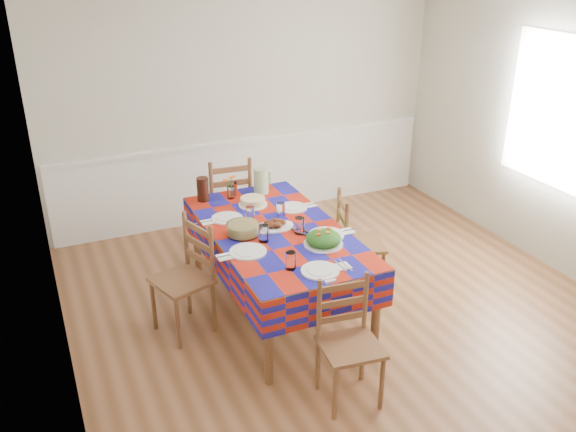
# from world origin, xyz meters

# --- Properties ---
(room) EXTENTS (4.58, 5.08, 2.78)m
(room) POSITION_xyz_m (0.00, 0.00, 1.35)
(room) COLOR brown
(room) RESTS_ON ground
(wainscot) EXTENTS (4.41, 0.06, 0.92)m
(wainscot) POSITION_xyz_m (0.00, 2.48, 0.49)
(wainscot) COLOR white
(wainscot) RESTS_ON room
(window_right) EXTENTS (0.00, 1.40, 1.40)m
(window_right) POSITION_xyz_m (2.23, 0.30, 1.50)
(window_right) COLOR white
(window_right) RESTS_ON room
(dining_table) EXTENTS (1.05, 1.96, 0.76)m
(dining_table) POSITION_xyz_m (-0.51, 0.49, 0.68)
(dining_table) COLOR brown
(dining_table) RESTS_ON room
(setting_near_head) EXTENTS (0.46, 0.30, 0.14)m
(setting_near_head) POSITION_xyz_m (-0.56, -0.24, 0.79)
(setting_near_head) COLOR white
(setting_near_head) RESTS_ON dining_table
(setting_left_near) EXTENTS (0.53, 0.31, 0.14)m
(setting_left_near) POSITION_xyz_m (-0.81, 0.25, 0.79)
(setting_left_near) COLOR white
(setting_left_near) RESTS_ON dining_table
(setting_left_far) EXTENTS (0.49, 0.29, 0.13)m
(setting_left_far) POSITION_xyz_m (-0.76, 0.81, 0.79)
(setting_left_far) COLOR white
(setting_left_far) RESTS_ON dining_table
(setting_right_near) EXTENTS (0.54, 0.31, 0.14)m
(setting_right_near) POSITION_xyz_m (-0.25, 0.26, 0.79)
(setting_right_near) COLOR white
(setting_right_near) RESTS_ON dining_table
(setting_right_far) EXTENTS (0.50, 0.29, 0.13)m
(setting_right_far) POSITION_xyz_m (-0.27, 0.78, 0.79)
(setting_right_far) COLOR white
(setting_right_far) RESTS_ON dining_table
(meat_platter) EXTENTS (0.33, 0.23, 0.06)m
(meat_platter) POSITION_xyz_m (-0.51, 0.53, 0.79)
(meat_platter) COLOR white
(meat_platter) RESTS_ON dining_table
(salad_platter) EXTENTS (0.31, 0.31, 0.13)m
(salad_platter) POSITION_xyz_m (-0.29, 0.08, 0.81)
(salad_platter) COLOR white
(salad_platter) RESTS_ON dining_table
(pasta_bowl) EXTENTS (0.27, 0.27, 0.10)m
(pasta_bowl) POSITION_xyz_m (-0.80, 0.51, 0.81)
(pasta_bowl) COLOR white
(pasta_bowl) RESTS_ON dining_table
(cake) EXTENTS (0.26, 0.26, 0.07)m
(cake) POSITION_xyz_m (-0.51, 1.04, 0.80)
(cake) COLOR white
(cake) RESTS_ON dining_table
(serving_utensils) EXTENTS (0.16, 0.35, 0.01)m
(serving_utensils) POSITION_xyz_m (-0.34, 0.37, 0.77)
(serving_utensils) COLOR black
(serving_utensils) RESTS_ON dining_table
(flower_vase) EXTENTS (0.14, 0.12, 0.22)m
(flower_vase) POSITION_xyz_m (-0.64, 1.28, 0.86)
(flower_vase) COLOR white
(flower_vase) RESTS_ON dining_table
(hot_sauce) EXTENTS (0.03, 0.03, 0.13)m
(hot_sauce) POSITION_xyz_m (-0.56, 1.35, 0.83)
(hot_sauce) COLOR red
(hot_sauce) RESTS_ON dining_table
(green_pitcher) EXTENTS (0.14, 0.14, 0.24)m
(green_pitcher) POSITION_xyz_m (-0.33, 1.29, 0.88)
(green_pitcher) COLOR #ABC78C
(green_pitcher) RESTS_ON dining_table
(tea_pitcher) EXTENTS (0.11, 0.11, 0.22)m
(tea_pitcher) POSITION_xyz_m (-0.88, 1.33, 0.87)
(tea_pitcher) COLOR black
(tea_pitcher) RESTS_ON dining_table
(name_card) EXTENTS (0.08, 0.03, 0.02)m
(name_card) POSITION_xyz_m (-0.50, -0.45, 0.77)
(name_card) COLOR white
(name_card) RESTS_ON dining_table
(chair_near) EXTENTS (0.44, 0.42, 0.90)m
(chair_near) POSITION_xyz_m (-0.51, -0.74, 0.44)
(chair_near) COLOR brown
(chair_near) RESTS_ON room
(chair_far) EXTENTS (0.49, 0.47, 1.02)m
(chair_far) POSITION_xyz_m (-0.52, 1.72, 0.50)
(chair_far) COLOR brown
(chair_far) RESTS_ON room
(chair_left) EXTENTS (0.52, 0.53, 0.96)m
(chair_left) POSITION_xyz_m (-1.30, 0.51, 0.47)
(chair_left) COLOR brown
(chair_left) RESTS_ON room
(chair_right) EXTENTS (0.50, 0.51, 0.94)m
(chair_right) POSITION_xyz_m (0.27, 0.51, 0.46)
(chair_right) COLOR brown
(chair_right) RESTS_ON room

